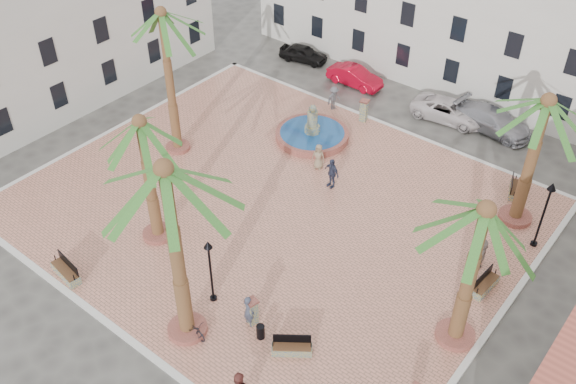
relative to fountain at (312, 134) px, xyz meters
The scene contains 33 objects.
ground 7.09m from the fountain, 70.29° to the right, with size 120.00×120.00×0.00m, color #56544F.
plaza 7.08m from the fountain, 70.29° to the right, with size 26.00×22.00×0.15m, color tan.
kerb_n 4.97m from the fountain, 61.24° to the left, with size 26.30×0.30×0.16m, color silver.
kerb_s 17.82m from the fountain, 82.31° to the right, with size 26.30×0.30×0.16m, color silver.
kerb_e 16.77m from the fountain, 23.39° to the right, with size 0.30×22.30×0.16m, color silver.
kerb_w 12.54m from the fountain, 147.92° to the right, with size 0.30×22.30×0.16m, color silver.
building_north 14.21m from the fountain, 79.87° to the left, with size 30.40×7.40×9.50m.
building_west 18.46m from the fountain, 158.17° to the right, with size 6.40×24.40×10.00m.
fountain is the anchor object (origin of this frame).
palm_nw 11.30m from the fountain, 133.37° to the right, with size 4.85×4.85×9.13m.
palm_sw 13.59m from the fountain, 93.58° to the right, with size 5.20×5.20×7.32m.
palm_s 18.17m from the fountain, 72.54° to the right, with size 5.72×5.72×9.33m.
palm_e 17.81m from the fountain, 30.99° to the right, with size 5.64×5.64×7.69m.
palm_ne 14.50m from the fountain, ahead, with size 5.69×5.69×7.66m.
bench_s 17.15m from the fountain, 96.77° to the right, with size 2.00×0.84×1.02m.
bench_se 16.60m from the fountain, 55.98° to the right, with size 1.70×1.46×0.91m.
bench_e 15.06m from the fountain, 20.16° to the right, with size 0.69×1.82×0.94m.
bench_ne 12.48m from the fountain, 12.28° to the left, with size 1.05×1.75×0.88m.
lamppost_s 14.56m from the fountain, 71.60° to the right, with size 0.40×0.40×3.66m.
lamppost_e 14.97m from the fountain, ahead, with size 0.43×0.43×3.99m.
bollard_se 15.21m from the fountain, 63.10° to the right, with size 0.61×0.61×1.42m.
bollard_n 4.02m from the fountain, 69.85° to the left, with size 0.64×0.64×1.52m.
litter_bin 15.96m from the fountain, 61.11° to the right, with size 0.37×0.37×0.73m, color black.
cyclist_a 15.32m from the fountain, 63.58° to the right, with size 0.63×0.41×1.72m, color #384054.
bicycle_a 16.54m from the fountain, 71.51° to the right, with size 0.60×1.72×0.90m, color black.
pedestrian_fountain_a 3.21m from the fountain, 46.47° to the right, with size 0.78×0.51×1.60m, color #8D785C.
pedestrian_fountain_b 5.05m from the fountain, 40.55° to the right, with size 1.09×0.45×1.86m, color #2D334C.
pedestrian_north 3.91m from the fountain, 105.17° to the left, with size 1.06×0.61×1.64m, color #515257.
pedestrian_east 13.74m from the fountain, 16.07° to the right, with size 1.47×0.47×1.59m, color #73645C.
car_black 10.80m from the fountain, 130.57° to the left, with size 1.49×3.69×1.26m, color black.
car_red 7.79m from the fountain, 104.00° to the left, with size 1.43×4.09×1.35m, color #BA051E.
car_silver 11.65m from the fountain, 44.02° to the left, with size 2.10×5.16×1.50m, color #9D9DA5.
car_white 9.40m from the fountain, 53.74° to the left, with size 2.28×4.94×1.37m, color silver.
Camera 1 is at (17.55, -20.66, 22.70)m, focal length 40.00 mm.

